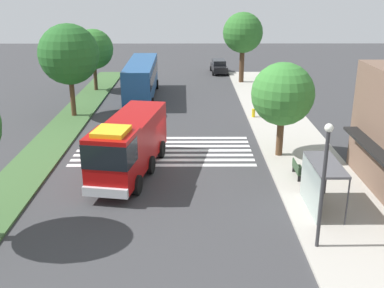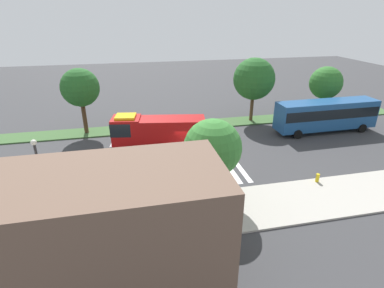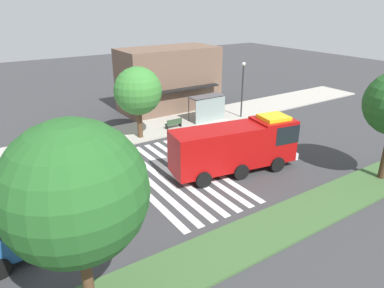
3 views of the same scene
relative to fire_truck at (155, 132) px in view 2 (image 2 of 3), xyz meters
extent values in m
plane|color=#38383A|center=(-2.97, 1.85, -2.01)|extent=(120.00, 120.00, 0.00)
cube|color=#ADA89E|center=(-2.97, 11.08, -1.94)|extent=(60.00, 5.03, 0.14)
cube|color=#3D6033|center=(-2.97, -6.36, -1.94)|extent=(60.00, 3.00, 0.14)
cube|color=silver|center=(-6.94, 1.85, -2.01)|extent=(0.45, 12.08, 0.01)
cube|color=silver|center=(-6.04, 1.85, -2.01)|extent=(0.45, 12.08, 0.01)
cube|color=silver|center=(-5.14, 1.85, -2.01)|extent=(0.45, 12.08, 0.01)
cube|color=silver|center=(-4.24, 1.85, -2.01)|extent=(0.45, 12.08, 0.01)
cube|color=silver|center=(-3.34, 1.85, -2.01)|extent=(0.45, 12.08, 0.01)
cube|color=silver|center=(-2.44, 1.85, -2.01)|extent=(0.45, 12.08, 0.01)
cube|color=silver|center=(-1.54, 1.85, -2.01)|extent=(0.45, 12.08, 0.01)
cube|color=#A50C0C|center=(2.69, -0.47, 0.02)|extent=(3.05, 2.85, 2.98)
cube|color=#A50C0C|center=(-1.71, 0.30, -0.05)|extent=(6.57, 3.46, 2.84)
cube|color=black|center=(3.09, -0.53, 0.62)|extent=(2.32, 2.75, 1.31)
cube|color=silver|center=(4.11, -0.71, -1.21)|extent=(0.65, 2.43, 0.50)
cube|color=yellow|center=(2.69, -0.47, 1.63)|extent=(2.14, 2.00, 0.24)
cylinder|color=black|center=(2.63, 0.78, -1.46)|extent=(1.14, 0.48, 1.10)
cylinder|color=black|center=(2.22, -1.62, -1.46)|extent=(1.14, 0.48, 1.10)
cylinder|color=black|center=(-3.04, 1.76, -1.46)|extent=(1.14, 0.48, 1.10)
cylinder|color=black|center=(-3.46, -0.63, -1.46)|extent=(1.14, 0.48, 1.10)
cylinder|color=black|center=(-0.27, 1.28, -1.46)|extent=(1.14, 0.48, 1.10)
cylinder|color=black|center=(-0.68, -1.11, -1.46)|extent=(1.14, 0.48, 1.10)
cube|color=navy|center=(-19.62, -1.17, 0.04)|extent=(11.80, 2.70, 3.12)
cube|color=black|center=(-19.62, -1.17, 0.42)|extent=(11.57, 2.75, 1.12)
cylinder|color=black|center=(-23.73, -2.50, -1.51)|extent=(1.00, 0.31, 1.00)
cylinder|color=black|center=(-23.76, 0.05, -1.51)|extent=(1.00, 0.31, 1.00)
cylinder|color=black|center=(-15.49, -2.39, -1.51)|extent=(1.00, 0.31, 1.00)
cylinder|color=black|center=(-15.52, 0.16, -1.51)|extent=(1.00, 0.31, 1.00)
cube|color=#4C4C51|center=(4.60, 10.32, 0.53)|extent=(3.50, 1.40, 0.12)
cube|color=#8C9E99|center=(4.60, 9.66, -0.67)|extent=(3.50, 0.08, 2.40)
cylinder|color=#333338|center=(2.90, 10.97, -0.67)|extent=(0.08, 0.08, 2.40)
cylinder|color=#333338|center=(6.30, 10.97, -0.67)|extent=(0.08, 0.08, 2.40)
cube|color=#2D472D|center=(0.60, 10.07, -1.46)|extent=(1.60, 0.50, 0.08)
cube|color=#2D472D|center=(0.60, 9.85, -1.20)|extent=(1.60, 0.06, 0.45)
cube|color=black|center=(-0.12, 10.07, -1.69)|extent=(0.08, 0.45, 0.37)
cube|color=black|center=(1.32, 10.07, -1.69)|extent=(0.08, 0.45, 0.37)
cylinder|color=#2D2D30|center=(8.16, 9.16, 0.73)|extent=(0.16, 0.16, 5.21)
sphere|color=white|center=(8.16, 9.16, 3.52)|extent=(0.36, 0.36, 0.36)
cube|color=brown|center=(3.70, 16.24, 1.33)|extent=(10.57, 5.29, 6.68)
cube|color=black|center=(3.70, 13.19, 0.79)|extent=(8.46, 0.80, 0.16)
cylinder|color=#513823|center=(-3.06, 9.56, -0.52)|extent=(0.45, 0.45, 2.71)
sphere|color=#387F33|center=(-3.06, 9.56, 2.25)|extent=(4.04, 4.04, 4.04)
cylinder|color=#47301E|center=(-22.67, -6.36, -0.44)|extent=(0.37, 0.37, 2.86)
sphere|color=#2D6B28|center=(-22.67, -6.36, 2.42)|extent=(4.11, 4.11, 4.11)
cylinder|color=#513823|center=(-12.75, -6.36, -0.13)|extent=(0.41, 0.41, 3.48)
sphere|color=#235B23|center=(-12.75, -6.36, 3.36)|extent=(5.01, 5.01, 5.01)
cylinder|color=#47301E|center=(7.26, -6.36, 0.00)|extent=(0.46, 0.46, 3.74)
sphere|color=#235B23|center=(7.26, -6.36, 3.31)|extent=(4.11, 4.11, 4.11)
cylinder|color=gold|center=(-12.13, 9.06, -1.52)|extent=(0.28, 0.28, 0.70)
camera|label=1|loc=(25.47, 3.64, 8.97)|focal=42.92mm
camera|label=2|loc=(2.33, 27.64, 10.82)|focal=28.25mm
camera|label=3|loc=(-15.06, -16.96, 9.22)|focal=32.74mm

